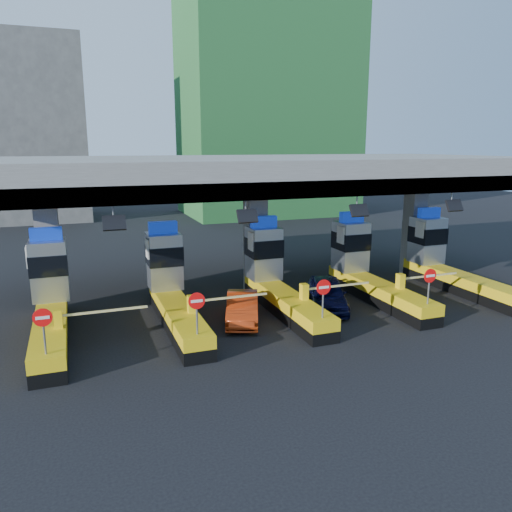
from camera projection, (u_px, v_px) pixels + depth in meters
name	position (u px, v px, depth m)	size (l,w,h in m)	color
ground	(277.00, 307.00, 23.90)	(120.00, 120.00, 0.00)	black
toll_canopy	(256.00, 175.00, 25.20)	(28.00, 12.09, 7.00)	slate
toll_lane_far_left	(50.00, 299.00, 20.48)	(4.43, 8.00, 4.16)	black
toll_lane_left	(171.00, 288.00, 22.16)	(4.43, 8.00, 4.16)	black
toll_lane_center	(275.00, 278.00, 23.85)	(4.43, 8.00, 4.16)	black
toll_lane_right	(365.00, 269.00, 25.54)	(4.43, 8.00, 4.16)	black
toll_lane_far_right	(444.00, 261.00, 27.23)	(4.43, 8.00, 4.16)	black
bg_building_scaffold	(267.00, 85.00, 54.21)	(18.00, 12.00, 28.00)	#1E5926
bg_building_concrete	(12.00, 131.00, 50.18)	(14.00, 10.00, 18.00)	#4C4C49
van	(327.00, 293.00, 23.56)	(1.74, 4.33, 1.48)	black
red_car	(242.00, 308.00, 21.80)	(1.34, 3.84, 1.27)	#B02F0D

